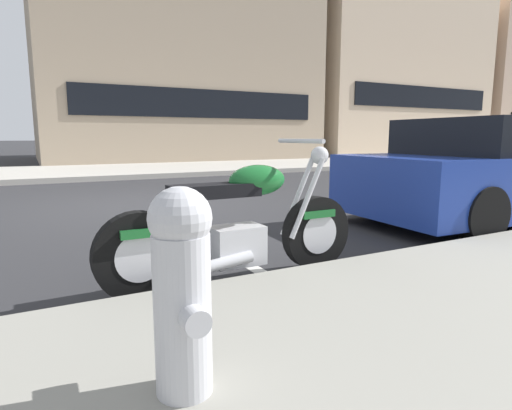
% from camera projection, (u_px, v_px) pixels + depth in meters
% --- Properties ---
extents(ground_plane, '(260.00, 260.00, 0.00)m').
position_uv_depth(ground_plane, '(145.00, 205.00, 7.11)').
color(ground_plane, '#28282B').
extents(sidewalk_far_curb, '(120.00, 5.00, 0.14)m').
position_uv_depth(sidewalk_far_curb, '(383.00, 161.00, 18.61)').
color(sidewalk_far_curb, '#ADA89E').
rests_on(sidewalk_far_curb, ground).
extents(parking_stall_stripe, '(0.12, 2.20, 0.01)m').
position_uv_depth(parking_stall_stripe, '(244.00, 262.00, 3.87)').
color(parking_stall_stripe, silver).
rests_on(parking_stall_stripe, ground).
extents(parked_motorcycle, '(2.14, 0.62, 1.11)m').
position_uv_depth(parked_motorcycle, '(240.00, 229.00, 3.29)').
color(parked_motorcycle, black).
rests_on(parked_motorcycle, ground).
extents(parked_car_behind_motorcycle, '(4.39, 2.08, 1.35)m').
position_uv_depth(parked_car_behind_motorcycle, '(498.00, 172.00, 5.80)').
color(parked_car_behind_motorcycle, navy).
rests_on(parked_car_behind_motorcycle, ground).
extents(fire_hydrant, '(0.24, 0.36, 0.81)m').
position_uv_depth(fire_hydrant, '(182.00, 286.00, 1.61)').
color(fire_hydrant, '#B7B7BC').
rests_on(fire_hydrant, sidewalk_near_curb).
extents(townhouse_corner_block, '(11.81, 10.59, 10.96)m').
position_uv_depth(townhouse_corner_block, '(164.00, 47.00, 20.92)').
color(townhouse_corner_block, tan).
rests_on(townhouse_corner_block, ground).
extents(townhouse_mid_block, '(11.30, 10.07, 14.40)m').
position_uv_depth(townhouse_mid_block, '(362.00, 36.00, 26.15)').
color(townhouse_mid_block, beige).
rests_on(townhouse_mid_block, ground).
extents(townhouse_near_left, '(12.63, 11.80, 9.35)m').
position_uv_depth(townhouse_near_left, '(480.00, 91.00, 33.28)').
color(townhouse_near_left, tan).
rests_on(townhouse_near_left, ground).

